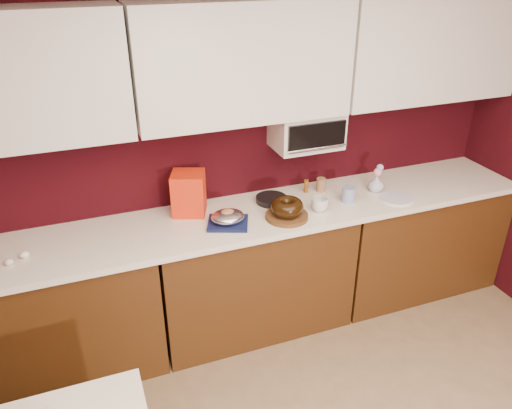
{
  "coord_description": "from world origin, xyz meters",
  "views": [
    {
      "loc": [
        -0.99,
        -0.75,
        2.46
      ],
      "look_at": [
        -0.01,
        1.84,
        1.02
      ],
      "focal_mm": 35.0,
      "sensor_mm": 36.0,
      "label": 1
    }
  ],
  "objects_px": {
    "coffee_mug": "(320,203)",
    "flower_vase": "(376,183)",
    "bundt_cake": "(287,207)",
    "foil_ham_nest": "(228,217)",
    "pandoro_box": "(189,193)",
    "toaster_oven": "(306,129)",
    "blue_jar": "(349,194)"
  },
  "relations": [
    {
      "from": "toaster_oven",
      "to": "bundt_cake",
      "type": "xyz_separation_m",
      "value": [
        -0.26,
        -0.29,
        -0.39
      ]
    },
    {
      "from": "coffee_mug",
      "to": "flower_vase",
      "type": "height_order",
      "value": "flower_vase"
    },
    {
      "from": "bundt_cake",
      "to": "flower_vase",
      "type": "distance_m",
      "value": 0.77
    },
    {
      "from": "toaster_oven",
      "to": "pandoro_box",
      "type": "bearing_deg",
      "value": -179.79
    },
    {
      "from": "bundt_cake",
      "to": "blue_jar",
      "type": "xyz_separation_m",
      "value": [
        0.49,
        0.06,
        -0.03
      ]
    },
    {
      "from": "coffee_mug",
      "to": "blue_jar",
      "type": "distance_m",
      "value": 0.25
    },
    {
      "from": "bundt_cake",
      "to": "foil_ham_nest",
      "type": "relative_size",
      "value": 1.0
    },
    {
      "from": "pandoro_box",
      "to": "flower_vase",
      "type": "distance_m",
      "value": 1.33
    },
    {
      "from": "coffee_mug",
      "to": "flower_vase",
      "type": "xyz_separation_m",
      "value": [
        0.51,
        0.12,
        0.01
      ]
    },
    {
      "from": "blue_jar",
      "to": "flower_vase",
      "type": "xyz_separation_m",
      "value": [
        0.27,
        0.08,
        0.01
      ]
    },
    {
      "from": "coffee_mug",
      "to": "toaster_oven",
      "type": "bearing_deg",
      "value": 87.09
    },
    {
      "from": "coffee_mug",
      "to": "foil_ham_nest",
      "type": "bearing_deg",
      "value": 176.39
    },
    {
      "from": "toaster_oven",
      "to": "blue_jar",
      "type": "xyz_separation_m",
      "value": [
        0.23,
        -0.23,
        -0.42
      ]
    },
    {
      "from": "pandoro_box",
      "to": "flower_vase",
      "type": "bearing_deg",
      "value": 14.13
    },
    {
      "from": "pandoro_box",
      "to": "blue_jar",
      "type": "relative_size",
      "value": 2.59
    },
    {
      "from": "bundt_cake",
      "to": "blue_jar",
      "type": "distance_m",
      "value": 0.49
    },
    {
      "from": "bundt_cake",
      "to": "toaster_oven",
      "type": "bearing_deg",
      "value": 48.83
    },
    {
      "from": "blue_jar",
      "to": "foil_ham_nest",
      "type": "bearing_deg",
      "value": -179.43
    },
    {
      "from": "blue_jar",
      "to": "toaster_oven",
      "type": "bearing_deg",
      "value": 134.7
    },
    {
      "from": "bundt_cake",
      "to": "pandoro_box",
      "type": "bearing_deg",
      "value": 152.82
    },
    {
      "from": "foil_ham_nest",
      "to": "flower_vase",
      "type": "distance_m",
      "value": 1.14
    },
    {
      "from": "toaster_oven",
      "to": "flower_vase",
      "type": "xyz_separation_m",
      "value": [
        0.5,
        -0.16,
        -0.41
      ]
    },
    {
      "from": "pandoro_box",
      "to": "bundt_cake",
      "type": "bearing_deg",
      "value": -6.49
    },
    {
      "from": "flower_vase",
      "to": "toaster_oven",
      "type": "bearing_deg",
      "value": 162.68
    },
    {
      "from": "pandoro_box",
      "to": "blue_jar",
      "type": "distance_m",
      "value": 1.08
    },
    {
      "from": "blue_jar",
      "to": "flower_vase",
      "type": "bearing_deg",
      "value": 15.89
    },
    {
      "from": "toaster_oven",
      "to": "blue_jar",
      "type": "relative_size",
      "value": 4.13
    },
    {
      "from": "bundt_cake",
      "to": "foil_ham_nest",
      "type": "distance_m",
      "value": 0.39
    },
    {
      "from": "bundt_cake",
      "to": "blue_jar",
      "type": "relative_size",
      "value": 1.95
    },
    {
      "from": "toaster_oven",
      "to": "coffee_mug",
      "type": "distance_m",
      "value": 0.51
    },
    {
      "from": "toaster_oven",
      "to": "blue_jar",
      "type": "height_order",
      "value": "toaster_oven"
    },
    {
      "from": "coffee_mug",
      "to": "flower_vase",
      "type": "distance_m",
      "value": 0.53
    }
  ]
}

